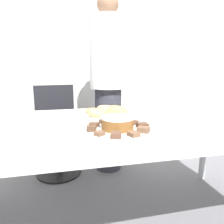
% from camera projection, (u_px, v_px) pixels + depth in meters
% --- Properties ---
extents(wall_back, '(8.00, 0.05, 2.60)m').
position_uv_depth(wall_back, '(88.00, 47.00, 2.75)').
color(wall_back, silver).
rests_on(wall_back, ground_plane).
extents(table, '(1.98, 1.02, 0.72)m').
position_uv_depth(table, '(122.00, 133.00, 1.35)').
color(table, silver).
rests_on(table, ground_plane).
extents(person_standing, '(0.35, 0.35, 1.73)m').
position_uv_depth(person_standing, '(108.00, 82.00, 2.16)').
color(person_standing, '#383842').
rests_on(person_standing, ground_plane).
extents(office_chair_left, '(0.47, 0.47, 0.87)m').
position_uv_depth(office_chair_left, '(57.00, 133.00, 2.19)').
color(office_chair_left, black).
rests_on(office_chair_left, ground_plane).
extents(plate_cake, '(0.39, 0.39, 0.01)m').
position_uv_depth(plate_cake, '(118.00, 130.00, 1.16)').
color(plate_cake, white).
rests_on(plate_cake, table).
extents(plate_donuts, '(0.40, 0.40, 0.01)m').
position_uv_depth(plate_donuts, '(108.00, 114.00, 1.57)').
color(plate_donuts, white).
rests_on(plate_donuts, table).
extents(frosted_cake, '(0.17, 0.17, 0.07)m').
position_uv_depth(frosted_cake, '(118.00, 123.00, 1.16)').
color(frosted_cake, brown).
rests_on(frosted_cake, plate_cake).
extents(lamington_0, '(0.06, 0.07, 0.02)m').
position_uv_depth(lamington_0, '(105.00, 122.00, 1.28)').
color(lamington_0, '#513828').
rests_on(lamington_0, plate_cake).
extents(lamington_1, '(0.06, 0.06, 0.02)m').
position_uv_depth(lamington_1, '(94.00, 124.00, 1.21)').
color(lamington_1, brown).
rests_on(lamington_1, plate_cake).
extents(lamington_2, '(0.05, 0.04, 0.03)m').
position_uv_depth(lamington_2, '(91.00, 128.00, 1.13)').
color(lamington_2, '#513828').
rests_on(lamington_2, plate_cake).
extents(lamington_3, '(0.06, 0.06, 0.02)m').
position_uv_depth(lamington_3, '(100.00, 133.00, 1.06)').
color(lamington_3, brown).
rests_on(lamington_3, plate_cake).
extents(lamington_4, '(0.06, 0.07, 0.03)m').
position_uv_depth(lamington_4, '(116.00, 135.00, 1.02)').
color(lamington_4, brown).
rests_on(lamington_4, plate_cake).
extents(lamington_5, '(0.06, 0.06, 0.02)m').
position_uv_depth(lamington_5, '(134.00, 134.00, 1.04)').
color(lamington_5, brown).
rests_on(lamington_5, plate_cake).
extents(lamington_6, '(0.08, 0.08, 0.03)m').
position_uv_depth(lamington_6, '(143.00, 130.00, 1.11)').
color(lamington_6, brown).
rests_on(lamington_6, plate_cake).
extents(lamington_7, '(0.06, 0.05, 0.02)m').
position_uv_depth(lamington_7, '(142.00, 125.00, 1.19)').
color(lamington_7, '#513828').
rests_on(lamington_7, plate_cake).
extents(lamington_8, '(0.07, 0.07, 0.02)m').
position_uv_depth(lamington_8, '(133.00, 122.00, 1.27)').
color(lamington_8, brown).
rests_on(lamington_8, plate_cake).
extents(lamington_9, '(0.06, 0.06, 0.02)m').
position_uv_depth(lamington_9, '(119.00, 121.00, 1.30)').
color(lamington_9, brown).
rests_on(lamington_9, plate_cake).
extents(donut_0, '(0.11, 0.11, 0.03)m').
position_uv_depth(donut_0, '(108.00, 111.00, 1.57)').
color(donut_0, '#C68447').
rests_on(donut_0, plate_donuts).
extents(donut_1, '(0.12, 0.12, 0.04)m').
position_uv_depth(donut_1, '(119.00, 111.00, 1.56)').
color(donut_1, tan).
rests_on(donut_1, plate_donuts).
extents(donut_2, '(0.12, 0.12, 0.04)m').
position_uv_depth(donut_2, '(115.00, 109.00, 1.63)').
color(donut_2, tan).
rests_on(donut_2, plate_donuts).
extents(donut_3, '(0.12, 0.12, 0.04)m').
position_uv_depth(donut_3, '(105.00, 108.00, 1.64)').
color(donut_3, '#E5AD66').
rests_on(donut_3, plate_donuts).
extents(donut_4, '(0.11, 0.11, 0.03)m').
position_uv_depth(donut_4, '(93.00, 111.00, 1.57)').
color(donut_4, tan).
rests_on(donut_4, plate_donuts).
extents(donut_5, '(0.13, 0.13, 0.04)m').
position_uv_depth(donut_5, '(97.00, 113.00, 1.47)').
color(donut_5, '#E5AD66').
rests_on(donut_5, plate_donuts).
extents(donut_6, '(0.11, 0.11, 0.03)m').
position_uv_depth(donut_6, '(114.00, 114.00, 1.46)').
color(donut_6, '#D18E4C').
rests_on(donut_6, plate_donuts).
extents(napkin, '(0.19, 0.17, 0.01)m').
position_uv_depth(napkin, '(197.00, 116.00, 1.50)').
color(napkin, white).
rests_on(napkin, table).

